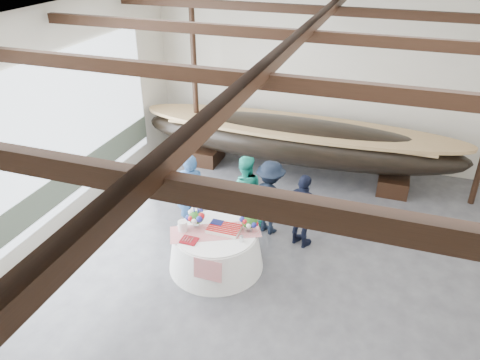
% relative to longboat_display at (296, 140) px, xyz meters
% --- Properties ---
extents(floor, '(10.00, 12.00, 0.01)m').
position_rel_longboat_display_xyz_m(floor, '(0.77, -4.75, -0.99)').
color(floor, '#3D3D42').
rests_on(floor, ground).
extents(wall_back, '(10.00, 0.02, 4.50)m').
position_rel_longboat_display_xyz_m(wall_back, '(0.77, 1.25, 1.26)').
color(wall_back, silver).
rests_on(wall_back, ground).
extents(wall_left, '(0.02, 12.00, 4.50)m').
position_rel_longboat_display_xyz_m(wall_left, '(-4.23, -4.75, 1.26)').
color(wall_left, silver).
rests_on(wall_left, ground).
extents(ceiling, '(10.00, 12.00, 0.01)m').
position_rel_longboat_display_xyz_m(ceiling, '(0.77, -4.75, 3.51)').
color(ceiling, white).
rests_on(ceiling, wall_back).
extents(pavilion_structure, '(9.80, 11.76, 4.50)m').
position_rel_longboat_display_xyz_m(pavilion_structure, '(0.77, -3.93, 3.02)').
color(pavilion_structure, black).
rests_on(pavilion_structure, ground).
extents(open_bay, '(0.03, 7.00, 3.20)m').
position_rel_longboat_display_xyz_m(open_bay, '(-4.18, -3.75, 0.84)').
color(open_bay, silver).
rests_on(open_bay, ground).
extents(longboat_display, '(8.24, 1.65, 1.54)m').
position_rel_longboat_display_xyz_m(longboat_display, '(0.00, 0.00, 0.00)').
color(longboat_display, black).
rests_on(longboat_display, ground).
extents(banquet_table, '(1.80, 1.80, 0.77)m').
position_rel_longboat_display_xyz_m(banquet_table, '(-0.58, -4.09, -0.60)').
color(banquet_table, white).
rests_on(banquet_table, ground).
extents(tabletop_items, '(1.73, 1.24, 0.40)m').
position_rel_longboat_display_xyz_m(tabletop_items, '(-0.56, -3.98, -0.06)').
color(tabletop_items, red).
rests_on(tabletop_items, banquet_table).
extents(guest_woman_blue, '(0.75, 0.62, 1.75)m').
position_rel_longboat_display_xyz_m(guest_woman_blue, '(-1.53, -3.08, -0.11)').
color(guest_woman_blue, '#284C80').
rests_on(guest_woman_blue, ground).
extents(guest_woman_teal, '(0.95, 0.84, 1.65)m').
position_rel_longboat_display_xyz_m(guest_woman_teal, '(-0.51, -2.59, -0.16)').
color(guest_woman_teal, teal).
rests_on(guest_woman_teal, ground).
extents(guest_man_left, '(1.21, 0.96, 1.64)m').
position_rel_longboat_display_xyz_m(guest_man_left, '(0.07, -2.65, -0.17)').
color(guest_man_left, black).
rests_on(guest_man_left, ground).
extents(guest_man_right, '(1.01, 0.74, 1.59)m').
position_rel_longboat_display_xyz_m(guest_man_right, '(0.82, -2.91, -0.19)').
color(guest_man_right, black).
rests_on(guest_man_right, ground).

